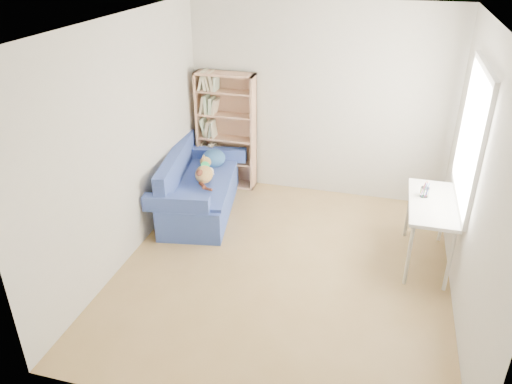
% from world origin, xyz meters
% --- Properties ---
extents(ground, '(4.00, 4.00, 0.00)m').
position_xyz_m(ground, '(0.00, 0.00, 0.00)').
color(ground, olive).
rests_on(ground, ground).
extents(room_shell, '(3.54, 4.04, 2.62)m').
position_xyz_m(room_shell, '(0.10, 0.03, 1.64)').
color(room_shell, silver).
rests_on(room_shell, ground).
extents(sofa, '(1.05, 1.78, 0.82)m').
position_xyz_m(sofa, '(-1.38, 1.01, 0.31)').
color(sofa, navy).
rests_on(sofa, ground).
extents(bookshelf, '(0.82, 0.26, 1.65)m').
position_xyz_m(bookshelf, '(-1.25, 1.86, 0.76)').
color(bookshelf, tan).
rests_on(bookshelf, ground).
extents(desk, '(0.50, 1.08, 0.75)m').
position_xyz_m(desk, '(1.48, 0.57, 0.66)').
color(desk, white).
rests_on(desk, ground).
extents(pen_cup, '(0.09, 0.09, 0.18)m').
position_xyz_m(pen_cup, '(1.39, 0.68, 0.82)').
color(pen_cup, white).
rests_on(pen_cup, desk).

